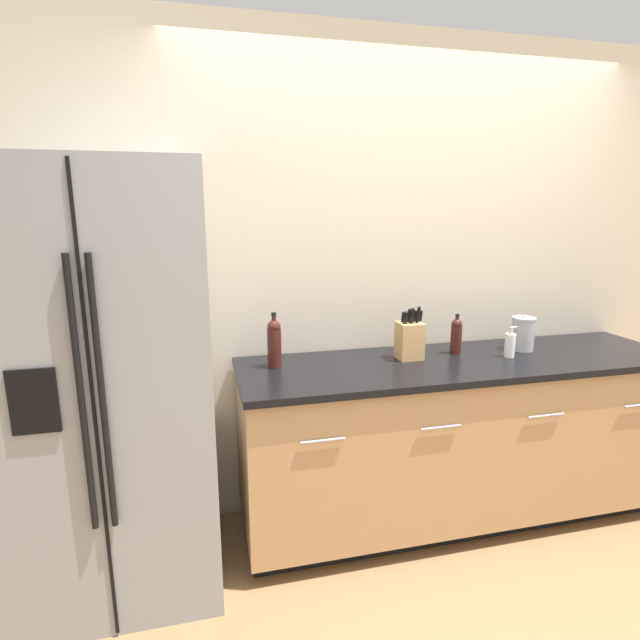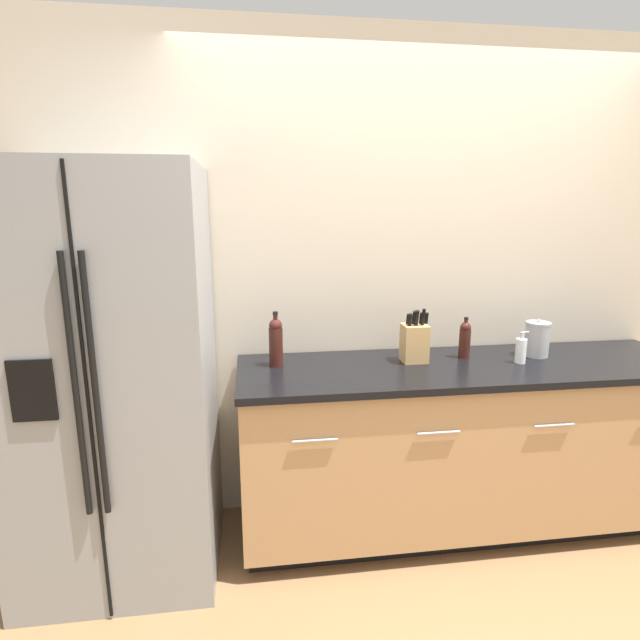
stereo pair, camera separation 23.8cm
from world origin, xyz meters
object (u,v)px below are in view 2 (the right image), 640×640
at_px(refrigerator, 114,379).
at_px(knife_block, 415,342).
at_px(soap_dispenser, 521,350).
at_px(oil_bottle, 465,339).
at_px(wine_bottle, 276,341).
at_px(steel_canister, 537,339).

bearing_deg(refrigerator, knife_block, 4.96).
height_order(soap_dispenser, oil_bottle, oil_bottle).
bearing_deg(wine_bottle, steel_canister, -0.95).
bearing_deg(oil_bottle, soap_dispenser, -27.57).
height_order(wine_bottle, oil_bottle, wine_bottle).
bearing_deg(wine_bottle, refrigerator, -168.37).
relative_size(knife_block, wine_bottle, 1.02).
distance_m(knife_block, wine_bottle, 0.71).
height_order(knife_block, oil_bottle, knife_block).
xyz_separation_m(refrigerator, soap_dispenser, (1.98, 0.03, 0.05)).
xyz_separation_m(wine_bottle, oil_bottle, (0.99, 0.00, -0.03)).
relative_size(oil_bottle, steel_canister, 1.09).
height_order(refrigerator, soap_dispenser, refrigerator).
height_order(knife_block, soap_dispenser, knife_block).
bearing_deg(steel_canister, soap_dispenser, -145.16).
bearing_deg(soap_dispenser, knife_block, 169.38).
relative_size(refrigerator, steel_canister, 9.34).
distance_m(oil_bottle, steel_canister, 0.39).
bearing_deg(steel_canister, oil_bottle, 176.31).
bearing_deg(knife_block, steel_canister, 0.31).
distance_m(wine_bottle, steel_canister, 1.39).
height_order(refrigerator, steel_canister, refrigerator).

